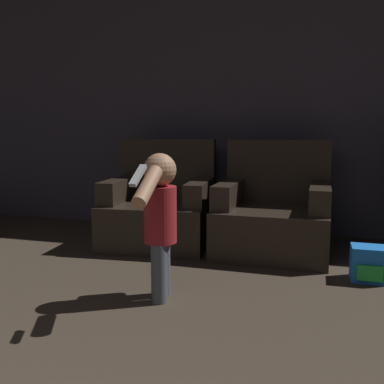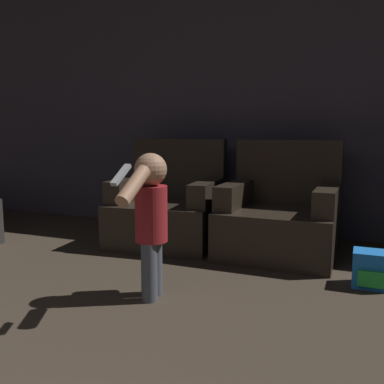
{
  "view_description": "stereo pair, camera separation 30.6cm",
  "coord_description": "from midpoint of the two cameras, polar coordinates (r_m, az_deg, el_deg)",
  "views": [
    {
      "loc": [
        1.15,
        0.17,
        1.01
      ],
      "look_at": [
        0.28,
        3.13,
        0.58
      ],
      "focal_mm": 40.0,
      "sensor_mm": 36.0,
      "label": 1
    },
    {
      "loc": [
        1.44,
        0.27,
        1.01
      ],
      "look_at": [
        0.28,
        3.13,
        0.58
      ],
      "focal_mm": 40.0,
      "sensor_mm": 36.0,
      "label": 2
    }
  ],
  "objects": [
    {
      "name": "person_toddler",
      "position": [
        2.56,
        -7.75,
        -3.05
      ],
      "size": [
        0.2,
        0.61,
        0.89
      ],
      "rotation": [
        0.0,
        0.0,
        1.74
      ],
      "color": "#474C56",
      "rests_on": "ground_plane"
    },
    {
      "name": "armchair_right",
      "position": [
        3.68,
        8.49,
        -3.04
      ],
      "size": [
        0.92,
        0.9,
        0.94
      ],
      "rotation": [
        0.0,
        0.0,
        -0.01
      ],
      "color": "black",
      "rests_on": "ground_plane"
    },
    {
      "name": "toy_backpack",
      "position": [
        3.14,
        19.9,
        -9.03
      ],
      "size": [
        0.23,
        0.21,
        0.24
      ],
      "color": "blue",
      "rests_on": "ground_plane"
    },
    {
      "name": "wall_back",
      "position": [
        4.48,
        -0.51,
        11.72
      ],
      "size": [
        8.4,
        0.05,
        2.6
      ],
      "color": "#3D3842",
      "rests_on": "ground_plane"
    },
    {
      "name": "armchair_left",
      "position": [
        3.94,
        -6.37,
        -2.25
      ],
      "size": [
        0.99,
        0.97,
        0.94
      ],
      "rotation": [
        0.0,
        0.0,
        0.09
      ],
      "color": "black",
      "rests_on": "ground_plane"
    }
  ]
}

